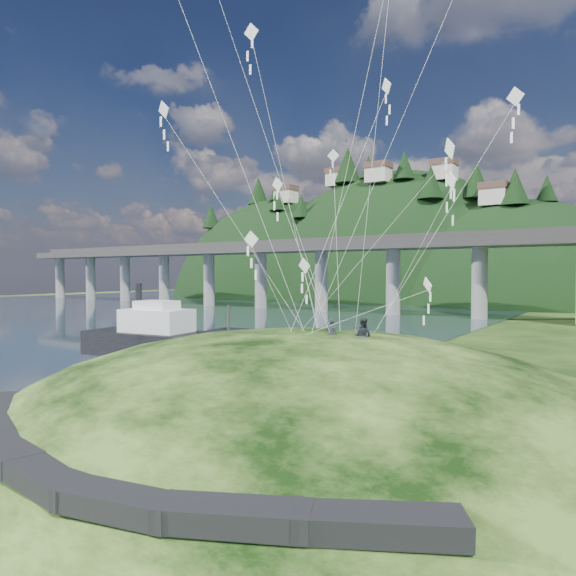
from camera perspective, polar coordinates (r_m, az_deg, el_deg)
The scene contains 10 objects.
ground at distance 29.93m, azimuth -13.32°, elevation -13.68°, with size 320.00×320.00×0.00m, color black.
water at distance 105.96m, azimuth -27.51°, elevation -2.75°, with size 240.00×240.00×0.00m, color #2E4154.
grass_hill at distance 26.90m, azimuth 2.29°, elevation -18.79°, with size 36.00×32.00×13.00m.
footpath at distance 17.93m, azimuth -20.90°, elevation -17.42°, with size 22.29×5.84×0.83m.
bridge at distance 101.41m, azimuth 6.44°, elevation 2.73°, with size 160.00×11.00×15.00m.
far_ridge at distance 156.45m, azimuth 9.92°, elevation -3.92°, with size 153.00×70.00×94.50m.
work_barge at distance 48.78m, azimuth -12.27°, elevation -5.61°, with size 20.20×8.11×6.87m.
wooden_dock at distance 37.18m, azimuth -13.26°, elevation -9.98°, with size 13.12×2.42×0.93m.
kite_flyers at distance 24.58m, azimuth 7.52°, elevation -3.32°, with size 2.11×1.12×1.72m.
kite_swarm at distance 26.06m, azimuth 4.52°, elevation 21.38°, with size 16.99×12.42×21.99m.
Camera 1 is at (21.47, -19.28, 7.94)m, focal length 32.00 mm.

